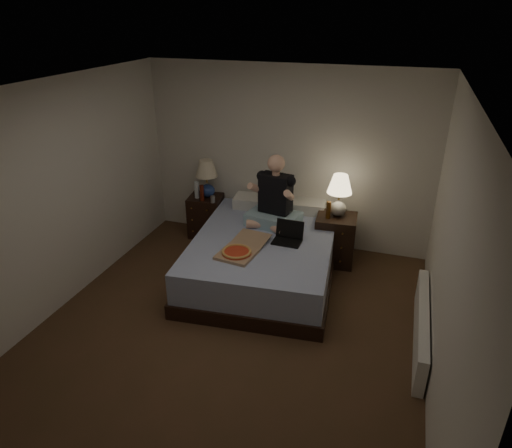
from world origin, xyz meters
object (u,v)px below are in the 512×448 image
(nightstand_right, at_px, (335,239))
(radiator, at_px, (421,326))
(person, at_px, (274,191))
(pizza_box, at_px, (237,253))
(beer_bottle_left, at_px, (202,193))
(bed, at_px, (264,256))
(lamp_right, at_px, (339,196))
(beer_bottle_right, at_px, (328,210))
(nightstand_left, at_px, (206,216))
(laptop, at_px, (287,234))
(lamp_left, at_px, (207,179))
(soda_can, at_px, (213,199))
(water_bottle, at_px, (197,190))

(nightstand_right, height_order, radiator, nightstand_right)
(person, xyz_separation_m, pizza_box, (-0.16, -0.93, -0.43))
(beer_bottle_left, bearing_deg, bed, -31.56)
(lamp_right, bearing_deg, pizza_box, -127.29)
(bed, relative_size, beer_bottle_right, 9.73)
(bed, xyz_separation_m, radiator, (1.91, -0.72, -0.08))
(nightstand_left, height_order, laptop, laptop)
(lamp_left, bearing_deg, person, -22.76)
(soda_can, bearing_deg, lamp_right, 0.13)
(lamp_right, bearing_deg, beer_bottle_left, 179.39)
(lamp_left, xyz_separation_m, beer_bottle_right, (1.83, -0.30, -0.11))
(nightstand_right, relative_size, person, 0.72)
(lamp_left, distance_m, pizza_box, 1.75)
(bed, bearing_deg, beer_bottle_right, 34.17)
(pizza_box, bearing_deg, beer_bottle_left, 135.54)
(bed, bearing_deg, person, 83.37)
(water_bottle, xyz_separation_m, soda_can, (0.29, -0.09, -0.07))
(nightstand_left, distance_m, pizza_box, 1.76)
(lamp_right, relative_size, beer_bottle_left, 2.43)
(beer_bottle_left, distance_m, laptop, 1.66)
(soda_can, distance_m, radiator, 3.25)
(nightstand_right, bearing_deg, pizza_box, -132.45)
(nightstand_left, bearing_deg, bed, -43.62)
(nightstand_right, relative_size, water_bottle, 2.67)
(person, bearing_deg, lamp_right, 32.14)
(beer_bottle_right, bearing_deg, pizza_box, -126.92)
(person, bearing_deg, bed, -80.56)
(nightstand_left, height_order, pizza_box, pizza_box)
(beer_bottle_left, height_order, laptop, beer_bottle_left)
(pizza_box, bearing_deg, beer_bottle_right, 60.14)
(radiator, bearing_deg, pizza_box, 175.36)
(bed, height_order, beer_bottle_left, beer_bottle_left)
(water_bottle, relative_size, laptop, 0.74)
(nightstand_right, relative_size, laptop, 1.96)
(bed, distance_m, water_bottle, 1.56)
(beer_bottle_left, distance_m, pizza_box, 1.62)
(beer_bottle_left, bearing_deg, pizza_box, -51.52)
(nightstand_left, bearing_deg, radiator, -34.64)
(nightstand_right, height_order, soda_can, soda_can)
(bed, distance_m, lamp_left, 1.56)
(person, relative_size, laptop, 2.74)
(pizza_box, bearing_deg, water_bottle, 137.07)
(water_bottle, relative_size, pizza_box, 0.33)
(beer_bottle_right, bearing_deg, lamp_left, 170.83)
(lamp_right, xyz_separation_m, water_bottle, (-2.06, 0.09, -0.21))
(bed, relative_size, laptop, 6.58)
(bed, distance_m, nightstand_right, 1.03)
(nightstand_left, bearing_deg, person, -29.41)
(beer_bottle_right, distance_m, radiator, 1.87)
(beer_bottle_left, xyz_separation_m, radiator, (3.07, -1.43, -0.53))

